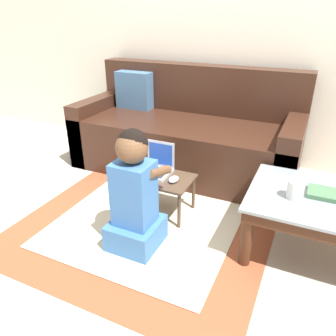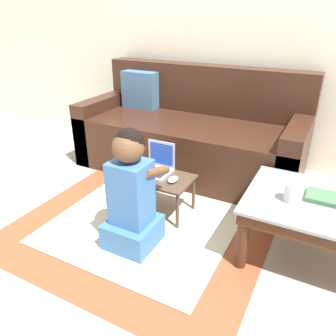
{
  "view_description": "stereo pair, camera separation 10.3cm",
  "coord_description": "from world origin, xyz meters",
  "views": [
    {
      "loc": [
        0.84,
        -1.73,
        1.38
      ],
      "look_at": [
        -0.06,
        0.2,
        0.35
      ],
      "focal_mm": 35.0,
      "sensor_mm": 36.0,
      "label": 1
    },
    {
      "loc": [
        0.93,
        -1.69,
        1.38
      ],
      "look_at": [
        -0.06,
        0.2,
        0.35
      ],
      "focal_mm": 35.0,
      "sensor_mm": 36.0,
      "label": 2
    }
  ],
  "objects": [
    {
      "name": "ground_plane",
      "position": [
        0.0,
        0.0,
        0.0
      ],
      "size": [
        16.0,
        16.0,
        0.0
      ],
      "primitive_type": "plane",
      "color": "beige"
    },
    {
      "name": "wall_back",
      "position": [
        0.0,
        1.44,
        1.25
      ],
      "size": [
        9.0,
        0.06,
        2.5
      ],
      "color": "beige",
      "rests_on": "ground_plane"
    },
    {
      "name": "area_rug",
      "position": [
        -0.12,
        -0.06,
        0.0
      ],
      "size": [
        1.7,
        1.55,
        0.01
      ],
      "color": "#9E4C2D",
      "rests_on": "ground_plane"
    },
    {
      "name": "couch",
      "position": [
        -0.23,
        0.98,
        0.32
      ],
      "size": [
        2.02,
        0.88,
        0.93
      ],
      "color": "#381E14",
      "rests_on": "ground_plane"
    },
    {
      "name": "coffee_table",
      "position": [
        1.0,
        0.12,
        0.33
      ],
      "size": [
        0.89,
        0.65,
        0.4
      ],
      "color": "gray",
      "rests_on": "ground_plane"
    },
    {
      "name": "laptop_desk",
      "position": [
        -0.12,
        0.15,
        0.26
      ],
      "size": [
        0.51,
        0.32,
        0.29
      ],
      "color": "#4C3828",
      "rests_on": "ground_plane"
    },
    {
      "name": "laptop",
      "position": [
        -0.16,
        0.2,
        0.33
      ],
      "size": [
        0.22,
        0.21,
        0.22
      ],
      "color": "#B7BCC6",
      "rests_on": "laptop_desk"
    },
    {
      "name": "computer_mouse",
      "position": [
        0.01,
        0.13,
        0.31
      ],
      "size": [
        0.07,
        0.1,
        0.03
      ],
      "color": "#B2B7C1",
      "rests_on": "laptop_desk"
    },
    {
      "name": "person_seated",
      "position": [
        -0.07,
        -0.26,
        0.36
      ],
      "size": [
        0.3,
        0.42,
        0.79
      ],
      "color": "#3D70B2",
      "rests_on": "ground_plane"
    },
    {
      "name": "cup_on_table",
      "position": [
        0.81,
        0.05,
        0.45
      ],
      "size": [
        0.09,
        0.09,
        0.11
      ],
      "color": "white",
      "rests_on": "coffee_table"
    },
    {
      "name": "book_on_table",
      "position": [
        0.97,
        0.16,
        0.41
      ],
      "size": [
        0.2,
        0.16,
        0.03
      ],
      "color": "#47704C",
      "rests_on": "coffee_table"
    }
  ]
}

